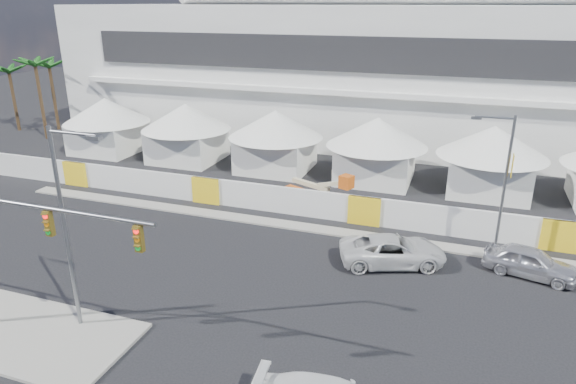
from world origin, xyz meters
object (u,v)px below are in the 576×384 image
(sedan_silver, at_px, (530,262))
(streetlight_median, at_px, (68,218))
(pickup_curb, at_px, (393,251))
(streetlight_curb, at_px, (502,177))
(boom_lift, at_px, (307,194))

(sedan_silver, height_order, streetlight_median, streetlight_median)
(pickup_curb, height_order, streetlight_median, streetlight_median)
(pickup_curb, relative_size, streetlight_curb, 0.71)
(sedan_silver, distance_m, streetlight_curb, 4.92)
(boom_lift, bearing_deg, pickup_curb, -20.20)
(streetlight_median, height_order, boom_lift, streetlight_median)
(streetlight_median, bearing_deg, streetlight_curb, 37.85)
(streetlight_median, bearing_deg, sedan_silver, 31.25)
(streetlight_curb, relative_size, boom_lift, 1.29)
(pickup_curb, bearing_deg, streetlight_curb, -81.10)
(sedan_silver, height_order, boom_lift, boom_lift)
(streetlight_median, relative_size, streetlight_curb, 1.11)
(sedan_silver, distance_m, pickup_curb, 7.46)
(pickup_curb, height_order, streetlight_curb, streetlight_curb)
(pickup_curb, distance_m, streetlight_curb, 7.48)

